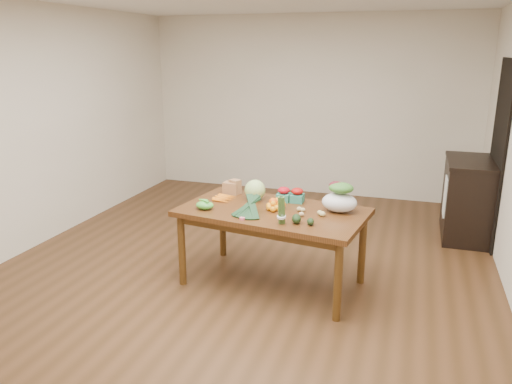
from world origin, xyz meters
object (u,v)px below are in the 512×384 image
(dining_table, at_px, (272,247))
(asparagus_bundle, at_px, (282,210))
(paper_bag, at_px, (231,187))
(salad_bag, at_px, (340,199))
(kale_bunch, at_px, (247,208))
(mandarin_cluster, at_px, (273,205))
(cabbage, at_px, (255,190))
(cabinet, at_px, (466,198))

(dining_table, bearing_deg, asparagus_bundle, -55.05)
(paper_bag, distance_m, asparagus_bundle, 1.04)
(salad_bag, bearing_deg, kale_bunch, -153.21)
(mandarin_cluster, relative_size, kale_bunch, 0.45)
(cabbage, relative_size, mandarin_cluster, 1.14)
(cabbage, height_order, salad_bag, salad_bag)
(dining_table, distance_m, asparagus_bundle, 0.64)
(mandarin_cluster, height_order, kale_bunch, kale_bunch)
(mandarin_cluster, distance_m, asparagus_bundle, 0.41)
(cabinet, relative_size, kale_bunch, 2.55)
(cabbage, xyz_separation_m, mandarin_cluster, (0.26, -0.24, -0.06))
(dining_table, xyz_separation_m, cabbage, (-0.25, 0.24, 0.48))
(asparagus_bundle, xyz_separation_m, salad_bag, (0.42, 0.49, -0.00))
(dining_table, distance_m, kale_bunch, 0.55)
(cabbage, xyz_separation_m, salad_bag, (0.85, -0.11, 0.02))
(dining_table, xyz_separation_m, kale_bunch, (-0.16, -0.25, 0.45))
(dining_table, relative_size, mandarin_cluster, 9.43)
(kale_bunch, distance_m, salad_bag, 0.85)
(dining_table, bearing_deg, cabinet, 54.74)
(dining_table, distance_m, cabbage, 0.59)
(salad_bag, bearing_deg, paper_bag, 167.71)
(cabinet, distance_m, kale_bunch, 3.01)
(mandarin_cluster, height_order, asparagus_bundle, asparagus_bundle)
(cabinet, bearing_deg, salad_bag, -124.54)
(kale_bunch, bearing_deg, salad_bag, 34.97)
(cabinet, xyz_separation_m, paper_bag, (-2.41, -1.58, 0.35))
(mandarin_cluster, xyz_separation_m, asparagus_bundle, (0.18, -0.36, 0.08))
(dining_table, relative_size, asparagus_bundle, 6.79)
(paper_bag, bearing_deg, kale_bunch, -58.30)
(paper_bag, distance_m, salad_bag, 1.18)
(asparagus_bundle, bearing_deg, kale_bunch, 171.21)
(dining_table, relative_size, salad_bag, 5.26)
(mandarin_cluster, bearing_deg, dining_table, -123.33)
(kale_bunch, distance_m, asparagus_bundle, 0.36)
(paper_bag, distance_m, cabbage, 0.33)
(kale_bunch, bearing_deg, asparagus_bundle, -8.79)
(paper_bag, relative_size, asparagus_bundle, 0.84)
(asparagus_bundle, bearing_deg, paper_bag, 143.00)
(paper_bag, bearing_deg, salad_bag, -12.29)
(mandarin_cluster, bearing_deg, paper_bag, 145.83)
(cabbage, bearing_deg, paper_bag, 155.29)
(paper_bag, height_order, mandarin_cluster, paper_bag)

